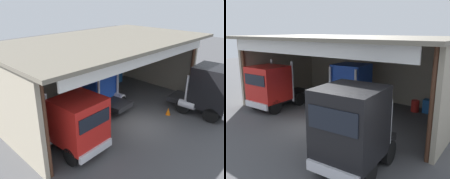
{
  "view_description": "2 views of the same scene",
  "coord_description": "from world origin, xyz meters",
  "views": [
    {
      "loc": [
        -11.62,
        -8.44,
        8.37
      ],
      "look_at": [
        0.0,
        2.8,
        1.84
      ],
      "focal_mm": 37.85,
      "sensor_mm": 36.0,
      "label": 1
    },
    {
      "loc": [
        9.78,
        -10.27,
        5.85
      ],
      "look_at": [
        0.0,
        2.8,
        1.84
      ],
      "focal_mm": 38.71,
      "sensor_mm": 36.0,
      "label": 2
    }
  ],
  "objects": [
    {
      "name": "ground_plane",
      "position": [
        0.0,
        0.0,
        0.0
      ],
      "size": [
        80.0,
        80.0,
        0.0
      ],
      "primitive_type": "plane",
      "color": "#4C4C4F",
      "rests_on": "ground"
    },
    {
      "name": "workshop_shed",
      "position": [
        0.0,
        4.76,
        3.79
      ],
      "size": [
        15.24,
        9.17,
        5.47
      ],
      "color": "#9E937F",
      "rests_on": "ground"
    },
    {
      "name": "truck_red_left_bay",
      "position": [
        -4.82,
        0.98,
        1.74
      ],
      "size": [
        2.76,
        5.34,
        3.6
      ],
      "rotation": [
        0.0,
        0.0,
        3.19
      ],
      "color": "red",
      "rests_on": "ground"
    },
    {
      "name": "truck_blue_center_left_bay",
      "position": [
        0.02,
        4.28,
        1.81
      ],
      "size": [
        2.71,
        4.37,
        3.43
      ],
      "rotation": [
        0.0,
        0.0,
        0.06
      ],
      "color": "#1E47B7",
      "rests_on": "ground"
    },
    {
      "name": "truck_black_center_right_bay",
      "position": [
        4.7,
        -2.5,
        1.98
      ],
      "size": [
        2.83,
        4.57,
        3.7
      ],
      "rotation": [
        0.0,
        0.0,
        3.21
      ],
      "color": "black",
      "rests_on": "ground"
    },
    {
      "name": "oil_drum",
      "position": [
        4.17,
        6.74,
        0.43
      ],
      "size": [
        0.58,
        0.58,
        0.86
      ],
      "primitive_type": "cylinder",
      "color": "#B21E19",
      "rests_on": "ground"
    },
    {
      "name": "tool_cart",
      "position": [
        5.13,
        7.02,
        0.5
      ],
      "size": [
        0.9,
        0.6,
        1.0
      ],
      "primitive_type": "cube",
      "color": "#1E59A5",
      "rests_on": "ground"
    },
    {
      "name": "traffic_cone",
      "position": [
        2.58,
        -0.53,
        0.28
      ],
      "size": [
        0.36,
        0.36,
        0.56
      ],
      "primitive_type": "cone",
      "color": "orange",
      "rests_on": "ground"
    }
  ]
}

